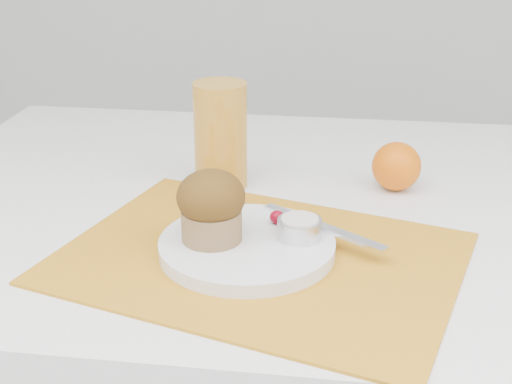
# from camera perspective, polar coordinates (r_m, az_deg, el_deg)

# --- Properties ---
(placemat) EXTENTS (0.54, 0.46, 0.00)m
(placemat) POSITION_cam_1_polar(r_m,az_deg,el_deg) (0.86, 0.26, -5.29)
(placemat) COLOR orange
(placemat) RESTS_ON table
(plate) EXTENTS (0.26, 0.26, 0.02)m
(plate) POSITION_cam_1_polar(r_m,az_deg,el_deg) (0.86, -0.73, -4.37)
(plate) COLOR white
(plate) RESTS_ON placemat
(ramekin) EXTENTS (0.06, 0.06, 0.02)m
(ramekin) POSITION_cam_1_polar(r_m,az_deg,el_deg) (0.86, 3.51, -2.93)
(ramekin) COLOR silver
(ramekin) RESTS_ON plate
(cream) EXTENTS (0.05, 0.05, 0.01)m
(cream) POSITION_cam_1_polar(r_m,az_deg,el_deg) (0.85, 3.52, -2.25)
(cream) COLOR silver
(cream) RESTS_ON ramekin
(raspberry_near) EXTENTS (0.02, 0.02, 0.02)m
(raspberry_near) POSITION_cam_1_polar(r_m,az_deg,el_deg) (0.90, 1.69, -2.02)
(raspberry_near) COLOR #59020E
(raspberry_near) RESTS_ON plate
(raspberry_far) EXTENTS (0.02, 0.02, 0.02)m
(raspberry_far) POSITION_cam_1_polar(r_m,az_deg,el_deg) (0.88, 2.43, -2.55)
(raspberry_far) COLOR #5B020F
(raspberry_far) RESTS_ON plate
(butter_knife) EXTENTS (0.16, 0.12, 0.00)m
(butter_knife) POSITION_cam_1_polar(r_m,az_deg,el_deg) (0.89, 5.36, -2.80)
(butter_knife) COLOR silver
(butter_knife) RESTS_ON plate
(orange) EXTENTS (0.07, 0.07, 0.07)m
(orange) POSITION_cam_1_polar(r_m,az_deg,el_deg) (1.06, 11.17, 2.03)
(orange) COLOR orange
(orange) RESTS_ON table
(juice_glass) EXTENTS (0.10, 0.10, 0.16)m
(juice_glass) POSITION_cam_1_polar(r_m,az_deg,el_deg) (1.04, -2.85, 4.55)
(juice_glass) COLOR orange
(juice_glass) RESTS_ON table
(muffin) EXTENTS (0.09, 0.09, 0.09)m
(muffin) POSITION_cam_1_polar(r_m,az_deg,el_deg) (0.84, -3.60, -1.10)
(muffin) COLOR olive
(muffin) RESTS_ON plate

